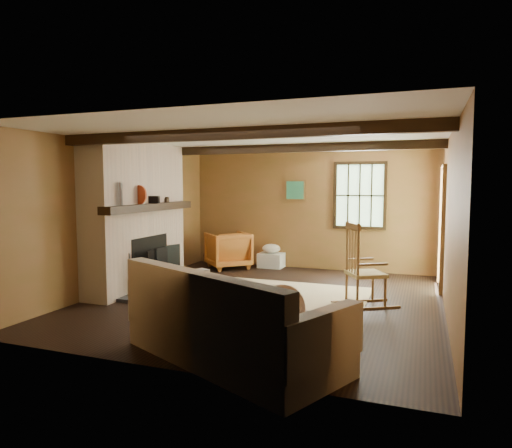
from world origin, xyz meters
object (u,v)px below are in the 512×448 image
at_px(laundry_basket, 271,260).
at_px(armchair, 228,250).
at_px(rocking_chair, 363,271).
at_px(sofa, 229,328).
at_px(fireplace, 138,222).

height_order(laundry_basket, armchair, armchair).
height_order(rocking_chair, armchair, rocking_chair).
bearing_deg(sofa, laundry_basket, 128.78).
distance_m(fireplace, sofa, 3.65).
distance_m(fireplace, rocking_chair, 3.68).
relative_size(fireplace, laundry_basket, 4.80).
relative_size(rocking_chair, armchair, 1.46).
xyz_separation_m(fireplace, sofa, (2.68, -2.36, -0.77)).
relative_size(laundry_basket, armchair, 0.61).
xyz_separation_m(fireplace, laundry_basket, (1.47, 2.55, -0.95)).
bearing_deg(laundry_basket, fireplace, -119.96).
height_order(rocking_chair, laundry_basket, rocking_chair).
height_order(fireplace, armchair, fireplace).
bearing_deg(sofa, fireplace, 163.60).
bearing_deg(armchair, rocking_chair, 101.51).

